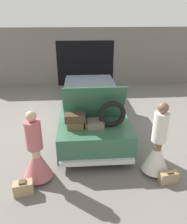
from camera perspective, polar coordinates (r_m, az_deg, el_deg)
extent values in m
plane|color=slate|center=(7.53, -0.79, -2.41)|extent=(40.00, 40.00, 0.00)
cube|color=slate|center=(11.11, -2.18, 14.08)|extent=(12.00, 0.12, 2.80)
cube|color=black|center=(11.09, -2.14, 12.49)|extent=(2.80, 0.02, 2.20)
cube|color=#336047|center=(7.31, -0.81, 1.19)|extent=(1.83, 5.21, 0.67)
cube|color=#1E2328|center=(7.40, -0.98, 6.22)|extent=(1.61, 1.67, 0.48)
cylinder|color=black|center=(8.88, -6.90, 4.01)|extent=(0.18, 0.65, 0.65)
cylinder|color=black|center=(8.96, 4.00, 4.31)|extent=(0.18, 0.65, 0.65)
cylinder|color=black|center=(6.02, -8.03, -6.62)|extent=(0.18, 0.65, 0.65)
cylinder|color=black|center=(6.12, 8.06, -6.03)|extent=(0.18, 0.65, 0.65)
cube|color=silver|center=(5.14, 1.00, -13.00)|extent=(1.74, 0.10, 0.12)
cube|color=#336047|center=(5.46, 0.18, 2.26)|extent=(1.56, 0.50, 1.00)
cube|color=brown|center=(5.32, -4.78, -3.27)|extent=(0.40, 0.29, 0.18)
cube|color=brown|center=(5.34, 0.31, -3.22)|extent=(0.47, 0.30, 0.15)
cube|color=#473323|center=(5.24, -4.85, -1.49)|extent=(0.49, 0.28, 0.19)
cube|color=#75665B|center=(5.34, 0.44, -3.13)|extent=(0.38, 0.39, 0.17)
torus|color=black|center=(5.27, 4.86, -0.55)|extent=(0.67, 0.12, 0.67)
cylinder|color=tan|center=(5.06, -14.49, -12.90)|extent=(0.19, 0.19, 0.81)
cone|color=#B25B60|center=(5.03, -14.54, -12.53)|extent=(0.64, 0.64, 0.73)
cylinder|color=#B25B60|center=(4.67, -15.42, -5.81)|extent=(0.34, 0.34, 0.64)
sphere|color=tan|center=(4.47, -16.02, -1.06)|extent=(0.22, 0.22, 0.22)
cylinder|color=brown|center=(5.26, 16.03, -11.19)|extent=(0.18, 0.18, 0.85)
cone|color=silver|center=(5.23, 16.08, -10.81)|extent=(0.61, 0.61, 0.77)
cylinder|color=silver|center=(4.86, 17.06, -3.84)|extent=(0.32, 0.32, 0.67)
sphere|color=brown|center=(4.67, 17.74, 1.06)|extent=(0.23, 0.23, 0.23)
cube|color=#9E8460|center=(4.94, -17.87, -18.36)|extent=(0.42, 0.28, 0.29)
cube|color=#4C3823|center=(4.83, -18.13, -16.93)|extent=(0.16, 0.15, 0.02)
cube|color=#9E8460|center=(5.24, 19.03, -15.84)|extent=(0.43, 0.22, 0.26)
cube|color=#4C3823|center=(5.15, 19.26, -14.54)|extent=(0.16, 0.12, 0.02)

